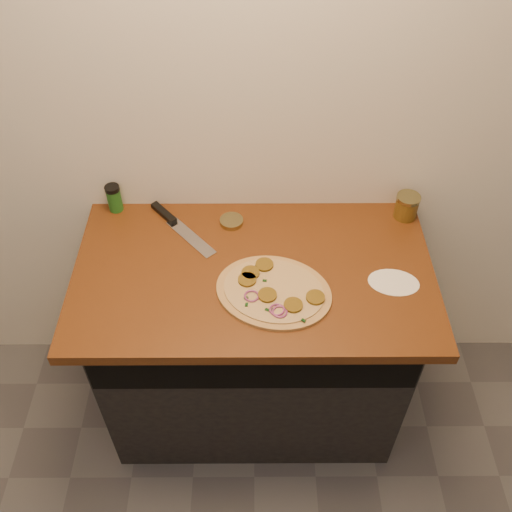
{
  "coord_description": "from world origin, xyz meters",
  "views": [
    {
      "loc": [
        0.0,
        0.14,
        2.3
      ],
      "look_at": [
        0.01,
        1.43,
        0.95
      ],
      "focal_mm": 40.0,
      "sensor_mm": 36.0,
      "label": 1
    }
  ],
  "objects_px": {
    "salsa_jar": "(407,206)",
    "spice_shaker": "(114,198)",
    "chefs_knife": "(176,224)",
    "pizza": "(273,291)"
  },
  "relations": [
    {
      "from": "pizza",
      "to": "salsa_jar",
      "type": "height_order",
      "value": "salsa_jar"
    },
    {
      "from": "pizza",
      "to": "chefs_knife",
      "type": "bearing_deg",
      "value": 137.0
    },
    {
      "from": "pizza",
      "to": "salsa_jar",
      "type": "distance_m",
      "value": 0.61
    },
    {
      "from": "pizza",
      "to": "spice_shaker",
      "type": "height_order",
      "value": "spice_shaker"
    },
    {
      "from": "salsa_jar",
      "to": "spice_shaker",
      "type": "height_order",
      "value": "spice_shaker"
    },
    {
      "from": "chefs_knife",
      "to": "salsa_jar",
      "type": "bearing_deg",
      "value": 3.29
    },
    {
      "from": "salsa_jar",
      "to": "chefs_knife",
      "type": "bearing_deg",
      "value": -176.71
    },
    {
      "from": "pizza",
      "to": "salsa_jar",
      "type": "relative_size",
      "value": 5.01
    },
    {
      "from": "salsa_jar",
      "to": "spice_shaker",
      "type": "distance_m",
      "value": 1.06
    },
    {
      "from": "spice_shaker",
      "to": "pizza",
      "type": "bearing_deg",
      "value": -35.56
    }
  ]
}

